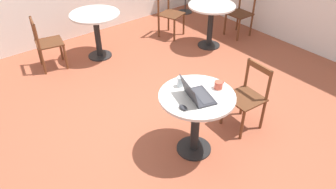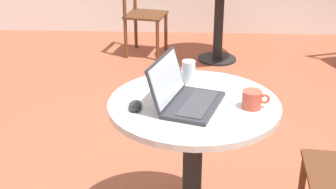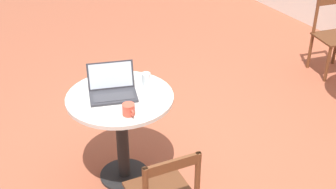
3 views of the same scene
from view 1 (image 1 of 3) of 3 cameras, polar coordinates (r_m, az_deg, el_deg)
The scene contains 12 objects.
ground_plane at distance 4.05m, azimuth 0.61°, elevation -6.29°, with size 16.00×16.00×0.00m, color #9E5138.
cafe_table_near at distance 3.45m, azimuth 4.97°, elevation -2.51°, with size 0.80×0.80×0.76m.
cafe_table_mid at distance 5.79m, azimuth 7.52°, elevation 13.59°, with size 0.80×0.80×0.76m.
cafe_table_far at distance 5.50m, azimuth -12.44°, elevation 11.90°, with size 0.80×0.80×0.76m.
chair_near_right at distance 4.00m, azimuth 13.62°, elevation -0.46°, with size 0.42×0.42×0.82m.
chair_mid_right at distance 6.38m, azimuth 12.58°, elevation 13.59°, with size 0.40×0.40×0.82m.
chair_mid_back at distance 6.22m, azimuth 0.26°, elevation 13.84°, with size 0.50×0.50×0.82m.
chair_far_left at distance 5.44m, azimuth -20.36°, elevation 8.34°, with size 0.46×0.46×0.82m.
laptop at distance 3.28m, azimuth 5.05°, elevation -0.01°, with size 0.36×0.41×0.22m.
mouse at distance 3.14m, azimuth 2.65°, elevation -2.28°, with size 0.06×0.10×0.03m.
mug at distance 3.45m, azimuth 8.81°, elevation 1.65°, with size 0.12×0.09×0.08m.
drinking_glass at distance 3.44m, azimuth 2.15°, elevation 2.25°, with size 0.07×0.07×0.11m.
Camera 1 is at (-1.94, -2.34, 2.69)m, focal length 35.00 mm.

